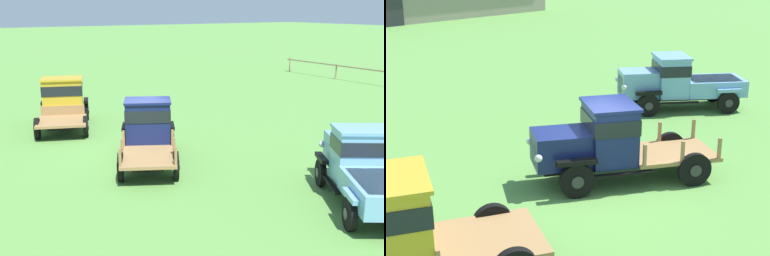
{
  "view_description": "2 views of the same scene",
  "coord_description": "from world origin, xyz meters",
  "views": [
    {
      "loc": [
        14.99,
        -7.14,
        5.21
      ],
      "look_at": [
        0.79,
        1.8,
        1.0
      ],
      "focal_mm": 45.0,
      "sensor_mm": 36.0,
      "label": 1
    },
    {
      "loc": [
        -9.6,
        -10.24,
        6.34
      ],
      "look_at": [
        0.79,
        1.8,
        1.0
      ],
      "focal_mm": 55.0,
      "sensor_mm": 36.0,
      "label": 2
    }
  ],
  "objects": [
    {
      "name": "ground_plane",
      "position": [
        0.0,
        0.0,
        0.0
      ],
      "size": [
        240.0,
        240.0,
        0.0
      ],
      "primitive_type": "plane",
      "color": "#5B9342"
    },
    {
      "name": "vintage_truck_second_in_line",
      "position": [
        0.36,
        0.25,
        1.14
      ],
      "size": [
        5.11,
        3.66,
        2.15
      ],
      "color": "black",
      "rests_on": "ground"
    },
    {
      "name": "vintage_truck_midrow_center",
      "position": [
        7.01,
        3.36,
        1.04
      ],
      "size": [
        4.68,
        3.77,
        2.04
      ],
      "color": "black",
      "rests_on": "ground"
    }
  ]
}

